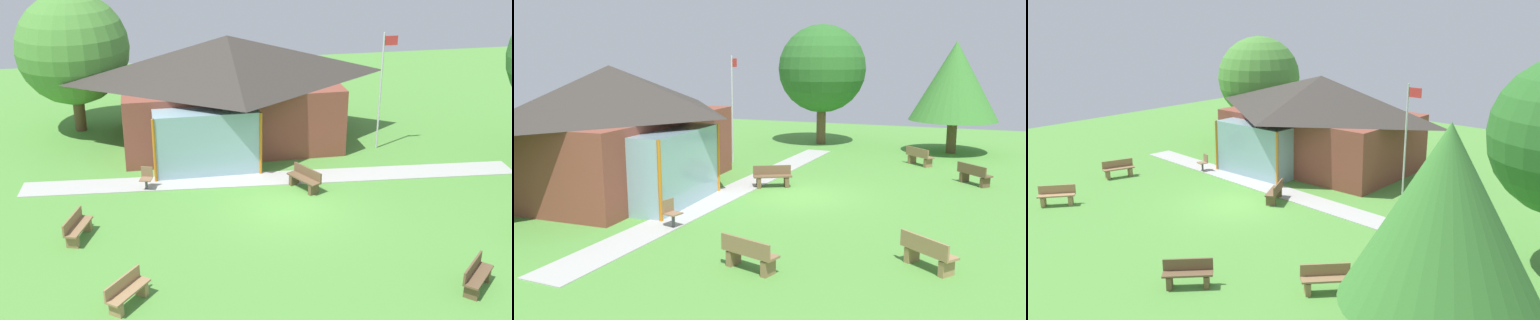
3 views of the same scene
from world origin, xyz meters
The scene contains 12 objects.
ground_plane centered at (0.00, 0.00, 0.00)m, with size 44.00×44.00×0.00m, color #54933D.
pavilion centered at (-1.18, 7.08, 2.47)m, with size 10.24×7.78×4.74m.
footpath centered at (0.00, 2.48, 0.01)m, with size 19.45×1.30×0.03m, color #ADADA8.
flagpole centered at (5.17, 4.91, 2.84)m, with size 0.64×0.08×5.11m.
bench_rear_near_path centered at (0.95, 1.33, 0.40)m, with size 1.08×1.53×0.84m.
bench_front_left centered at (-5.72, -5.09, 0.40)m, with size 1.27×1.45×0.84m.
bench_front_right centered at (4.11, -6.11, 0.40)m, with size 1.37×1.38×0.84m.
bench_lawn_far_right centered at (7.44, -3.67, 0.40)m, with size 1.35×1.39×0.84m.
bench_mid_left centered at (-7.31, -1.06, 0.40)m, with size 0.89×1.56×0.84m.
patio_chair_west centered at (-4.96, 2.42, 0.42)m, with size 0.54×0.54×0.86m.
tree_far_east centered at (11.49, -4.93, 3.78)m, with size 4.55×4.55×5.84m.
tree_east_hedge centered at (12.10, 2.36, 4.33)m, with size 5.00×5.00×6.85m.
Camera 2 is at (-18.97, -5.90, 5.14)m, focal length 38.74 mm.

